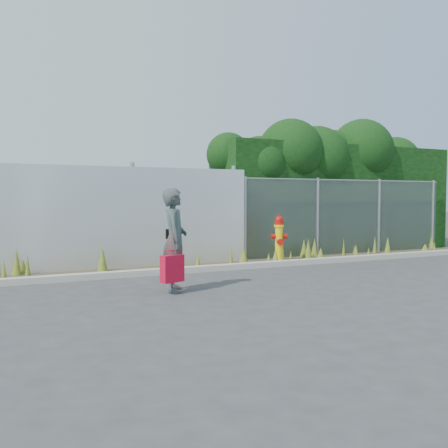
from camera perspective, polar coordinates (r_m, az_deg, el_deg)
ground at (r=9.07m, az=5.62°, el=-6.69°), size 80.00×80.00×0.00m
curb at (r=10.62m, az=0.51°, el=-4.93°), size 16.00×0.22×0.12m
weed_strip at (r=11.10m, az=-3.03°, el=-4.16°), size 16.00×1.34×0.54m
corrugated_fence at (r=10.73m, az=-18.21°, el=0.59°), size 8.50×0.21×2.30m
chainlink_fence at (r=13.89m, az=14.13°, el=0.87°), size 6.50×0.07×2.05m
hedge at (r=14.72m, az=12.22°, el=5.01°), size 7.61×1.99×3.83m
fire_hydrant at (r=11.83m, az=6.31°, el=-1.75°), size 0.38×0.34×1.13m
woman at (r=8.16m, az=-5.67°, el=-1.82°), size 0.61×0.72×1.68m
red_tote_bag at (r=7.94m, az=-5.94°, el=-5.09°), size 0.39×0.14×0.51m
black_shoulder_bag at (r=8.29m, az=-5.94°, el=-1.13°), size 0.21×0.09×0.16m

